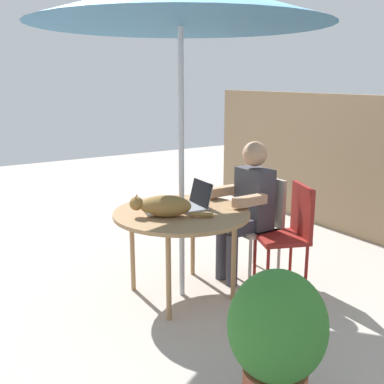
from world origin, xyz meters
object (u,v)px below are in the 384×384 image
at_px(chair_empty, 291,228).
at_px(cat, 162,206).
at_px(chair_occupied, 261,218).
at_px(person_seated, 248,202).
at_px(patio_umbrella, 181,2).
at_px(laptop, 195,200).
at_px(potted_plant_near_fence, 277,338).
at_px(patio_table, 182,218).

relative_size(chair_empty, cat, 1.66).
distance_m(chair_occupied, person_seated, 0.23).
xyz_separation_m(patio_umbrella, chair_empty, (0.36, 0.88, -1.78)).
bearing_deg(patio_umbrella, laptop, 108.03).
bearing_deg(cat, patio_umbrella, 100.74).
xyz_separation_m(chair_empty, laptop, (-0.42, -0.71, 0.26)).
height_order(chair_occupied, potted_plant_near_fence, chair_occupied).
height_order(chair_occupied, cat, chair_occupied).
bearing_deg(cat, patio_table, 100.74).
bearing_deg(chair_empty, person_seated, -153.23).
xyz_separation_m(cat, potted_plant_near_fence, (1.48, -0.16, -0.34)).
relative_size(chair_empty, person_seated, 0.73).
height_order(patio_table, person_seated, person_seated).
distance_m(chair_occupied, laptop, 0.73).
bearing_deg(cat, chair_empty, 73.22).
distance_m(patio_table, chair_occupied, 0.86).
bearing_deg(chair_empty, cat, -106.78).
bearing_deg(chair_empty, patio_table, -112.43).
relative_size(patio_umbrella, cat, 4.56).
xyz_separation_m(person_seated, potted_plant_near_fence, (1.51, -1.05, -0.23)).
relative_size(cat, potted_plant_near_fence, 0.65).
distance_m(chair_empty, person_seated, 0.44).
distance_m(patio_umbrella, potted_plant_near_fence, 2.41).
relative_size(chair_occupied, chair_empty, 1.00).
xyz_separation_m(chair_occupied, person_seated, (-0.00, -0.16, 0.17)).
xyz_separation_m(chair_occupied, cat, (0.04, -1.05, 0.28)).
height_order(patio_table, chair_occupied, chair_occupied).
bearing_deg(potted_plant_near_fence, cat, 173.86).
bearing_deg(chair_occupied, patio_table, -90.00).
height_order(chair_occupied, laptop, laptop).
bearing_deg(potted_plant_near_fence, patio_table, 166.72).
height_order(person_seated, potted_plant_near_fence, person_seated).
distance_m(chair_empty, cat, 1.16).
relative_size(patio_table, potted_plant_near_fence, 1.32).
distance_m(patio_table, patio_umbrella, 1.65).
height_order(patio_umbrella, potted_plant_near_fence, patio_umbrella).
relative_size(patio_table, chair_occupied, 1.22).
xyz_separation_m(laptop, cat, (0.09, -0.37, 0.02)).
bearing_deg(laptop, person_seated, 83.96).
bearing_deg(person_seated, patio_umbrella, -90.00).
height_order(laptop, cat, laptop).
relative_size(patio_umbrella, laptop, 7.80).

